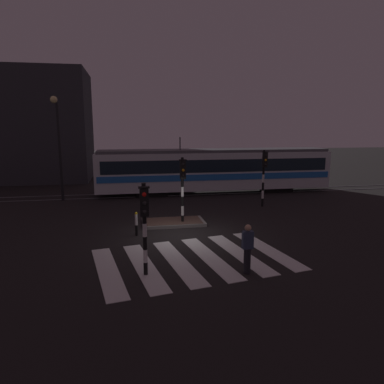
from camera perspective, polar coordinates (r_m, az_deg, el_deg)
ground_plane at (r=16.51m, az=-1.69°, el=-6.92°), size 120.00×120.00×0.00m
rail_near at (r=25.63m, az=-4.91°, el=-0.64°), size 80.00×0.12×0.03m
rail_far at (r=27.04m, az=-5.20°, el=-0.07°), size 80.00×0.12×0.03m
crosswalk_zebra at (r=13.65m, az=0.30°, el=-10.67°), size 7.74×5.85×0.02m
traffic_island at (r=18.39m, az=-2.97°, el=-4.83°), size 3.13×1.71×0.18m
traffic_light_kerb_mid_left at (r=11.71m, az=-7.57°, el=-3.81°), size 0.36×0.42×3.13m
traffic_light_corner_far_right at (r=22.32m, az=11.40°, el=3.52°), size 0.36×0.42×3.51m
traffic_light_median_centre at (r=17.70m, az=-1.50°, el=1.76°), size 0.36×0.42×3.42m
street_lamp_trackside_left at (r=24.88m, az=-20.54°, el=8.39°), size 0.44×1.21×6.76m
tram at (r=26.74m, az=3.62°, el=3.60°), size 17.45×2.58×4.15m
pedestrian_waiting_at_kerb at (r=12.33m, az=8.82°, el=-8.87°), size 0.36×0.24×1.71m
bollard_island_edge at (r=16.52m, az=-8.85°, el=-5.02°), size 0.12×0.12×1.11m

